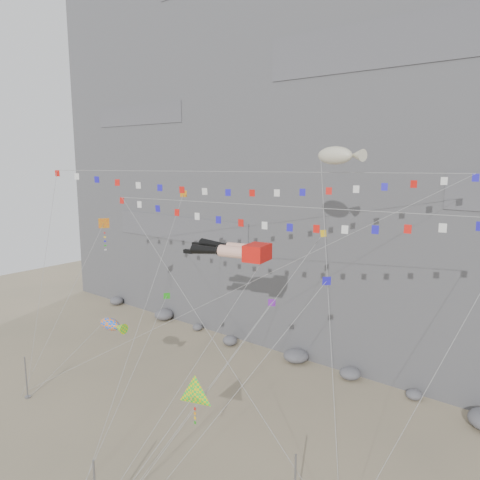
% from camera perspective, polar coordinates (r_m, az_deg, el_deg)
% --- Properties ---
extents(ground, '(120.00, 120.00, 0.00)m').
position_cam_1_polar(ground, '(38.18, -8.12, -22.72)').
color(ground, gray).
rests_on(ground, ground).
extents(cliff, '(80.00, 28.00, 50.00)m').
position_cam_1_polar(cliff, '(58.83, 15.42, 13.93)').
color(cliff, slate).
rests_on(cliff, ground).
extents(talus_boulders, '(60.00, 3.00, 1.20)m').
position_cam_1_polar(talus_boulders, '(49.56, 6.84, -13.87)').
color(talus_boulders, slate).
rests_on(talus_boulders, ground).
extents(anchor_pole_left, '(0.12, 0.12, 3.79)m').
position_cam_1_polar(anchor_pole_left, '(45.91, -24.62, -14.98)').
color(anchor_pole_left, slate).
rests_on(anchor_pole_left, ground).
extents(legs_kite, '(7.48, 16.88, 20.43)m').
position_cam_1_polar(legs_kite, '(37.47, -0.67, -1.26)').
color(legs_kite, red).
rests_on(legs_kite, ground).
extents(flag_banner_upper, '(31.55, 17.65, 27.28)m').
position_cam_1_polar(flag_banner_upper, '(37.50, -0.04, 8.29)').
color(flag_banner_upper, red).
rests_on(flag_banner_upper, ground).
extents(flag_banner_lower, '(29.39, 9.04, 20.50)m').
position_cam_1_polar(flag_banner_lower, '(33.22, 4.57, 4.13)').
color(flag_banner_lower, red).
rests_on(flag_banner_lower, ground).
extents(harlequin_kite, '(3.43, 8.81, 16.72)m').
position_cam_1_polar(harlequin_kite, '(44.54, -16.29, 1.92)').
color(harlequin_kite, red).
rests_on(harlequin_kite, ground).
extents(fish_windsock, '(7.74, 5.18, 10.06)m').
position_cam_1_polar(fish_windsock, '(41.24, -15.59, -9.86)').
color(fish_windsock, orange).
rests_on(fish_windsock, ground).
extents(delta_kite, '(2.66, 7.27, 8.48)m').
position_cam_1_polar(delta_kite, '(32.20, -5.60, -18.29)').
color(delta_kite, yellow).
rests_on(delta_kite, ground).
extents(blimp_windsock, '(8.75, 11.40, 23.90)m').
position_cam_1_polar(blimp_windsock, '(34.76, 11.48, 10.00)').
color(blimp_windsock, beige).
rests_on(blimp_windsock, ground).
extents(small_kite_a, '(5.23, 14.29, 22.59)m').
position_cam_1_polar(small_kite_a, '(40.65, -7.06, 5.17)').
color(small_kite_a, orange).
rests_on(small_kite_a, ground).
extents(small_kite_b, '(3.39, 11.69, 15.17)m').
position_cam_1_polar(small_kite_b, '(34.55, 3.70, -7.90)').
color(small_kite_b, '#701CA5').
rests_on(small_kite_b, ground).
extents(small_kite_c, '(3.49, 10.68, 14.25)m').
position_cam_1_polar(small_kite_c, '(37.74, -9.06, -7.06)').
color(small_kite_c, '#219F18').
rests_on(small_kite_c, ground).
extents(small_kite_d, '(5.20, 15.39, 21.49)m').
position_cam_1_polar(small_kite_d, '(35.48, 9.75, 0.28)').
color(small_kite_d, yellow).
rests_on(small_kite_d, ground).
extents(small_kite_e, '(7.19, 9.85, 17.05)m').
position_cam_1_polar(small_kite_e, '(30.16, 10.21, -5.32)').
color(small_kite_e, '#1E16C1').
rests_on(small_kite_e, ground).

